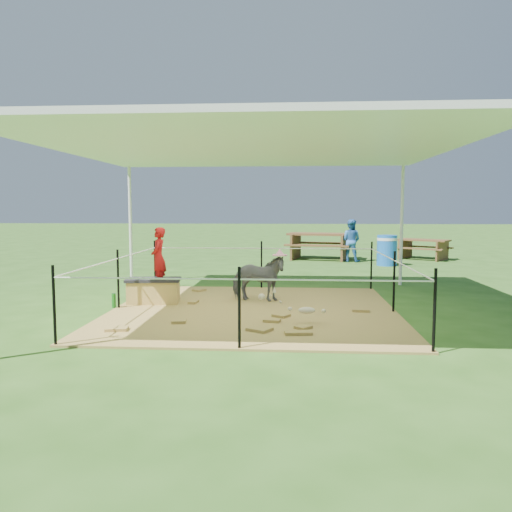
# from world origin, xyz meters

# --- Properties ---
(ground) EXTENTS (90.00, 90.00, 0.00)m
(ground) POSITION_xyz_m (0.00, 0.00, 0.00)
(ground) COLOR #2D5919
(ground) RESTS_ON ground
(hay_patch) EXTENTS (4.60, 4.60, 0.03)m
(hay_patch) POSITION_xyz_m (0.00, 0.00, 0.01)
(hay_patch) COLOR brown
(hay_patch) RESTS_ON ground
(canopy_tent) EXTENTS (6.30, 6.30, 2.90)m
(canopy_tent) POSITION_xyz_m (0.00, 0.00, 2.69)
(canopy_tent) COLOR silver
(canopy_tent) RESTS_ON ground
(rope_fence) EXTENTS (4.54, 4.54, 1.00)m
(rope_fence) POSITION_xyz_m (0.00, -0.00, 0.64)
(rope_fence) COLOR black
(rope_fence) RESTS_ON ground
(straw_bale) EXTENTS (0.90, 0.52, 0.38)m
(straw_bale) POSITION_xyz_m (-1.78, 0.44, 0.22)
(straw_bale) COLOR #A9853D
(straw_bale) RESTS_ON hay_patch
(dark_cloth) EXTENTS (0.97, 0.57, 0.05)m
(dark_cloth) POSITION_xyz_m (-1.78, 0.44, 0.44)
(dark_cloth) COLOR black
(dark_cloth) RESTS_ON straw_bale
(woman) EXTENTS (0.29, 0.40, 1.04)m
(woman) POSITION_xyz_m (-1.68, 0.44, 0.93)
(woman) COLOR red
(woman) RESTS_ON straw_bale
(green_bottle) EXTENTS (0.07, 0.07, 0.24)m
(green_bottle) POSITION_xyz_m (-2.33, -0.01, 0.15)
(green_bottle) COLOR #166718
(green_bottle) RESTS_ON hay_patch
(pony) EXTENTS (1.04, 0.59, 0.83)m
(pony) POSITION_xyz_m (0.03, 0.74, 0.44)
(pony) COLOR #505055
(pony) RESTS_ON hay_patch
(pink_hat) EXTENTS (0.26, 0.26, 0.12)m
(pink_hat) POSITION_xyz_m (0.03, 0.74, 0.92)
(pink_hat) COLOR pink
(pink_hat) RESTS_ON pony
(foal) EXTENTS (0.78, 0.44, 0.43)m
(foal) POSITION_xyz_m (0.84, -0.94, 0.25)
(foal) COLOR beige
(foal) RESTS_ON hay_patch
(trash_barrel) EXTENTS (0.65, 0.65, 0.89)m
(trash_barrel) POSITION_xyz_m (3.42, 6.75, 0.45)
(trash_barrel) COLOR blue
(trash_barrel) RESTS_ON ground
(picnic_table_near) EXTENTS (2.34, 1.91, 0.86)m
(picnic_table_near) POSITION_xyz_m (1.56, 8.42, 0.43)
(picnic_table_near) COLOR brown
(picnic_table_near) RESTS_ON ground
(picnic_table_far) EXTENTS (1.95, 1.85, 0.66)m
(picnic_table_far) POSITION_xyz_m (4.96, 8.64, 0.33)
(picnic_table_far) COLOR brown
(picnic_table_far) RESTS_ON ground
(distant_person) EXTENTS (0.79, 0.71, 1.33)m
(distant_person) POSITION_xyz_m (2.48, 7.72, 0.66)
(distant_person) COLOR #3370BF
(distant_person) RESTS_ON ground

